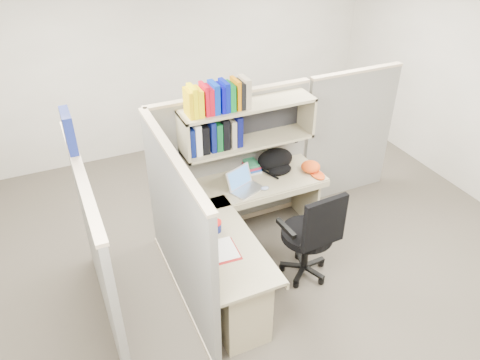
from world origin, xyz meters
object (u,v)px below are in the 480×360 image
backpack (278,162)px  task_chair (309,248)px  laptop (247,181)px  desk (242,267)px  snack_canister (216,226)px

backpack → task_chair: (-0.11, -0.90, -0.47)m
laptop → desk: bearing=-139.1°
laptop → backpack: 0.51m
desk → laptop: laptop is taller
desk → snack_canister: size_ratio=16.24×
laptop → snack_canister: laptop is taller
laptop → task_chair: size_ratio=0.30×
laptop → task_chair: (0.35, -0.69, -0.46)m
desk → laptop: bearing=62.5°
laptop → backpack: bearing=2.4°
snack_canister → task_chair: task_chair is taller
desk → backpack: bearing=47.9°
desk → task_chair: task_chair is taller
task_chair → desk: bearing=-177.3°
desk → laptop: (0.38, 0.73, 0.41)m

